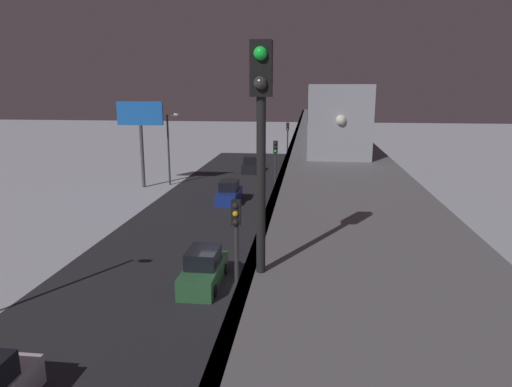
% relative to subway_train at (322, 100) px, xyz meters
% --- Properties ---
extents(ground_plane, '(240.00, 240.00, 0.00)m').
position_rel_subway_train_xyz_m(ground_plane, '(5.86, 35.45, -8.77)').
color(ground_plane, silver).
extents(avenue_asphalt, '(11.00, 100.57, 0.01)m').
position_rel_subway_train_xyz_m(avenue_asphalt, '(9.95, 35.45, -8.77)').
color(avenue_asphalt, '#28282D').
rests_on(avenue_asphalt, ground_plane).
extents(elevated_railway, '(5.00, 100.57, 6.99)m').
position_rel_subway_train_xyz_m(elevated_railway, '(0.09, 35.45, -2.77)').
color(elevated_railway, slate).
rests_on(elevated_railway, ground_plane).
extents(subway_train, '(2.94, 74.07, 3.40)m').
position_rel_subway_train_xyz_m(subway_train, '(0.00, 0.00, 0.00)').
color(subway_train, '#999EA8').
rests_on(subway_train, elevated_railway).
extents(rail_signal, '(0.36, 0.41, 4.00)m').
position_rel_subway_train_xyz_m(rail_signal, '(2.16, 49.90, 0.95)').
color(rail_signal, black).
rests_on(rail_signal, elevated_railway).
extents(sedan_green, '(1.91, 4.57, 1.97)m').
position_rel_subway_train_xyz_m(sedan_green, '(6.75, 35.32, -7.99)').
color(sedan_green, '#2D6038').
rests_on(sedan_green, ground_plane).
extents(sedan_black, '(1.80, 4.26, 1.97)m').
position_rel_subway_train_xyz_m(sedan_black, '(8.55, 1.66, -7.97)').
color(sedan_black, black).
rests_on(sedan_black, ground_plane).
extents(sedan_blue, '(1.80, 4.53, 1.97)m').
position_rel_subway_train_xyz_m(sedan_blue, '(8.55, 17.22, -7.97)').
color(sedan_blue, navy).
rests_on(sedan_blue, ground_plane).
extents(traffic_light_near, '(0.32, 0.44, 6.40)m').
position_rel_subway_train_xyz_m(traffic_light_near, '(3.85, 42.21, -4.58)').
color(traffic_light_near, '#2D2D2D').
rests_on(traffic_light_near, ground_plane).
extents(traffic_light_mid, '(0.32, 0.44, 6.40)m').
position_rel_subway_train_xyz_m(traffic_light_mid, '(3.85, 23.70, -4.58)').
color(traffic_light_mid, '#2D2D2D').
rests_on(traffic_light_mid, ground_plane).
extents(traffic_light_far, '(0.32, 0.44, 6.40)m').
position_rel_subway_train_xyz_m(traffic_light_far, '(3.85, 5.18, -4.58)').
color(traffic_light_far, '#2D2D2D').
rests_on(traffic_light_far, ground_plane).
extents(commercial_billboard, '(4.80, 0.36, 8.90)m').
position_rel_subway_train_xyz_m(commercial_billboard, '(18.64, 11.92, -1.94)').
color(commercial_billboard, '#4C4C51').
rests_on(commercial_billboard, ground_plane).
extents(street_lamp_far, '(1.35, 0.44, 7.65)m').
position_rel_subway_train_xyz_m(street_lamp_far, '(16.02, 10.45, -3.96)').
color(street_lamp_far, '#38383D').
rests_on(street_lamp_far, ground_plane).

